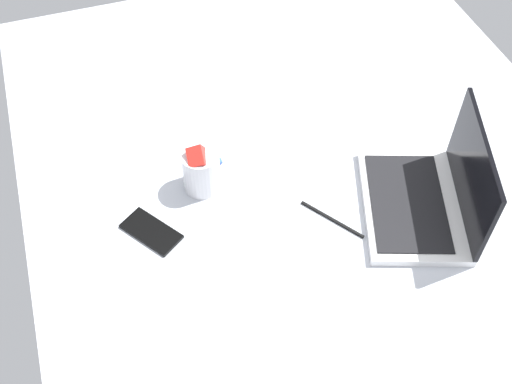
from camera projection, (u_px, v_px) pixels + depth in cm
name	position (u px, v px, depth cm)	size (l,w,h in cm)	color
bed_mattress	(315.00, 203.00, 162.07)	(180.00, 140.00, 18.00)	#B7BCC6
laptop	(429.00, 196.00, 146.27)	(38.73, 32.58, 23.00)	silver
snack_cup	(201.00, 169.00, 149.69)	(10.30, 9.77, 14.09)	silver
cell_phone	(151.00, 231.00, 144.82)	(6.80, 14.00, 0.80)	black
charger_cable	(332.00, 219.00, 147.13)	(17.00, 0.60, 0.60)	black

